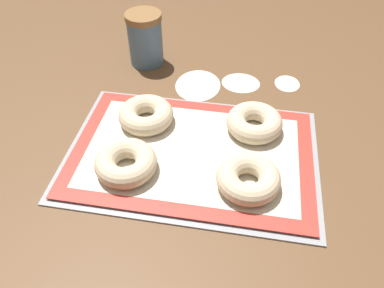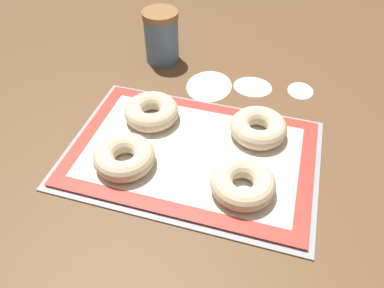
{
  "view_description": "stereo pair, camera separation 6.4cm",
  "coord_description": "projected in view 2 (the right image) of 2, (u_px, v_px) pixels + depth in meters",
  "views": [
    {
      "loc": [
        0.1,
        -0.52,
        0.58
      ],
      "look_at": [
        0.01,
        0.02,
        0.03
      ],
      "focal_mm": 35.0,
      "sensor_mm": 36.0,
      "label": 1
    },
    {
      "loc": [
        0.16,
        -0.51,
        0.58
      ],
      "look_at": [
        0.01,
        0.02,
        0.03
      ],
      "focal_mm": 35.0,
      "sensor_mm": 36.0,
      "label": 2
    }
  ],
  "objects": [
    {
      "name": "ground_plane",
      "position": [
        186.0,
        159.0,
        0.79
      ],
      "size": [
        2.8,
        2.8,
        0.0
      ],
      "primitive_type": "plane",
      "color": "brown"
    },
    {
      "name": "baking_tray",
      "position": [
        192.0,
        154.0,
        0.79
      ],
      "size": [
        0.53,
        0.36,
        0.01
      ],
      "color": "#93969B",
      "rests_on": "ground_plane"
    },
    {
      "name": "baking_mat",
      "position": [
        192.0,
        152.0,
        0.79
      ],
      "size": [
        0.5,
        0.33,
        0.0
      ],
      "color": "red",
      "rests_on": "baking_tray"
    },
    {
      "name": "bagel_front_left",
      "position": [
        124.0,
        157.0,
        0.75
      ],
      "size": [
        0.12,
        0.12,
        0.04
      ],
      "color": "beige",
      "rests_on": "baking_mat"
    },
    {
      "name": "bagel_front_right",
      "position": [
        243.0,
        183.0,
        0.7
      ],
      "size": [
        0.12,
        0.12,
        0.04
      ],
      "color": "beige",
      "rests_on": "baking_mat"
    },
    {
      "name": "bagel_back_left",
      "position": [
        151.0,
        112.0,
        0.85
      ],
      "size": [
        0.12,
        0.12,
        0.04
      ],
      "color": "beige",
      "rests_on": "baking_mat"
    },
    {
      "name": "bagel_back_right",
      "position": [
        258.0,
        128.0,
        0.81
      ],
      "size": [
        0.12,
        0.12,
        0.04
      ],
      "color": "beige",
      "rests_on": "baking_mat"
    },
    {
      "name": "flour_canister",
      "position": [
        161.0,
        36.0,
        1.01
      ],
      "size": [
        0.1,
        0.1,
        0.14
      ],
      "color": "slate",
      "rests_on": "ground_plane"
    },
    {
      "name": "flour_patch_near",
      "position": [
        300.0,
        90.0,
        0.95
      ],
      "size": [
        0.06,
        0.07,
        0.0
      ],
      "color": "white",
      "rests_on": "ground_plane"
    },
    {
      "name": "flour_patch_far",
      "position": [
        253.0,
        86.0,
        0.97
      ],
      "size": [
        0.1,
        0.09,
        0.0
      ],
      "color": "white",
      "rests_on": "ground_plane"
    },
    {
      "name": "flour_patch_side",
      "position": [
        209.0,
        85.0,
        0.97
      ],
      "size": [
        0.12,
        0.14,
        0.0
      ],
      "color": "white",
      "rests_on": "ground_plane"
    }
  ]
}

